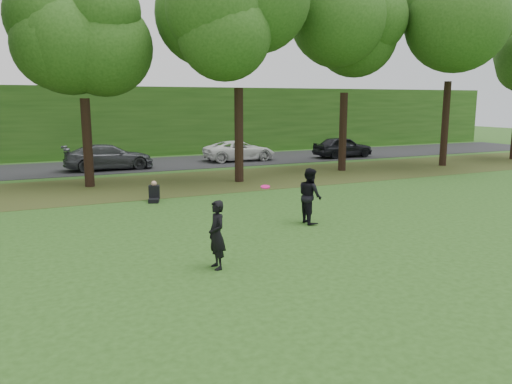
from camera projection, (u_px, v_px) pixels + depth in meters
ground at (284, 264)px, 12.45m from camera, size 120.00×120.00×0.00m
leaf_litter at (157, 185)px, 24.05m from camera, size 60.00×7.00×0.01m
street at (126, 165)px, 31.18m from camera, size 70.00×7.00×0.02m
far_hedge at (109, 122)px, 36.09m from camera, size 70.00×3.00×5.00m
player_left at (217, 235)px, 11.96m from camera, size 0.41×0.62×1.68m
player_right at (310, 196)px, 16.44m from camera, size 0.76×0.95×1.85m
parked_cars at (117, 156)px, 29.78m from camera, size 39.48×3.26×1.48m
frisbee at (265, 187)px, 14.34m from camera, size 0.34×0.33×0.09m
seated_person at (154, 194)px, 20.11m from camera, size 0.62×0.82×0.83m
tree_line at (144, 14)px, 22.43m from camera, size 55.30×7.90×12.31m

